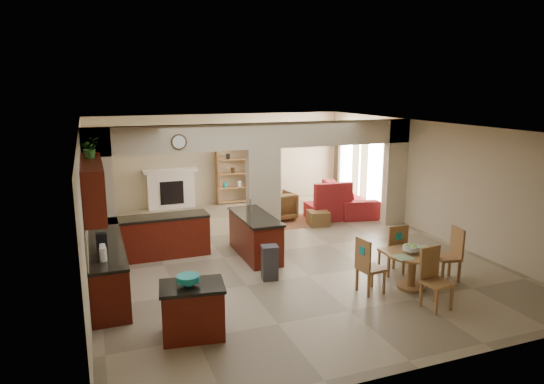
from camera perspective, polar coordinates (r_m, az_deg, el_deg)
name	(u,v)px	position (r m, az deg, el deg)	size (l,w,h in m)	color
floor	(279,251)	(11.00, 0.80, -6.93)	(10.00, 10.00, 0.00)	gray
ceiling	(279,126)	(10.42, 0.85, 7.77)	(10.00, 10.00, 0.00)	white
wall_back	(220,159)	(15.31, -6.10, 3.88)	(8.00, 8.00, 0.00)	tan
wall_front	(426,268)	(6.43, 17.67, -8.53)	(8.00, 8.00, 0.00)	tan
wall_left	(84,206)	(9.91, -21.22, -1.51)	(10.00, 10.00, 0.00)	tan
wall_right	(429,178)	(12.63, 17.95, 1.56)	(10.00, 10.00, 0.00)	tan
partition_left_pier	(99,194)	(10.89, -19.65, -0.21)	(0.60, 0.25, 2.80)	tan
partition_center_pier	(264,194)	(11.60, -1.00, -0.26)	(0.80, 0.25, 2.20)	tan
partition_right_pier	(395,172)	(13.24, 14.25, 2.25)	(0.60, 0.25, 2.80)	tan
partition_header	(263,136)	(11.38, -1.02, 6.63)	(8.00, 0.25, 0.60)	tan
kitchen_counter	(129,252)	(9.94, -16.51, -6.75)	(2.52, 3.29, 1.48)	#420C07
upper_cabinets	(93,186)	(9.02, -20.33, 0.64)	(0.35, 2.40, 0.90)	#420C07
peninsula	(255,236)	(10.56, -2.00, -5.15)	(0.70, 1.85, 0.91)	#420C07
wall_clock	(179,142)	(10.73, -10.90, 5.80)	(0.34, 0.34, 0.03)	#4B3519
rug	(291,222)	(13.29, 2.28, -3.51)	(1.60, 1.30, 0.01)	brown
fireplace	(171,188)	(14.97, -11.80, 0.44)	(1.60, 0.35, 1.20)	silver
shelving_unit	(233,175)	(15.31, -4.62, 2.01)	(1.00, 0.32, 1.80)	brown
window_a	(376,171)	(14.48, 12.15, 2.39)	(0.02, 0.90, 1.90)	white
window_b	(347,163)	(15.92, 8.84, 3.39)	(0.02, 0.90, 1.90)	white
glazed_door	(361,172)	(15.22, 10.40, 2.36)	(0.02, 0.70, 2.10)	white
drape_a_left	(387,175)	(13.97, 13.34, 1.97)	(0.10, 0.28, 2.30)	#3C1B18
drape_a_right	(364,168)	(14.96, 10.78, 2.76)	(0.10, 0.28, 2.30)	#3C1B18
drape_b_left	(356,166)	(15.38, 9.81, 3.05)	(0.10, 0.28, 2.30)	#3C1B18
drape_b_right	(337,160)	(16.41, 7.69, 3.70)	(0.10, 0.28, 2.30)	#3C1B18
ceiling_fan	(289,125)	(13.78, 2.05, 7.86)	(1.00, 1.00, 0.10)	white
kitchen_island	(193,310)	(7.42, -9.31, -13.57)	(1.02, 0.79, 0.81)	#420C07
teal_bowl	(188,281)	(7.19, -9.84, -10.24)	(0.33, 0.33, 0.16)	teal
trash_can	(270,264)	(9.34, -0.27, -8.47)	(0.29, 0.25, 0.62)	#303133
dining_table	(412,264)	(9.26, 16.18, -8.15)	(1.00, 1.00, 0.68)	brown
fruit_bowl	(411,249)	(9.14, 16.04, -6.46)	(0.30, 0.30, 0.16)	#6FB627
sofa	(348,197)	(14.66, 8.90, -0.59)	(1.05, 2.68, 0.78)	maroon
chaise	(327,211)	(13.64, 6.47, -2.25)	(1.08, 0.88, 0.43)	maroon
armchair	(278,206)	(13.43, 0.71, -1.64)	(0.83, 0.86, 0.78)	maroon
ottoman	(318,218)	(12.99, 5.46, -3.08)	(0.53, 0.53, 0.38)	maroon
plant	(90,148)	(9.24, -20.65, 4.90)	(0.34, 0.30, 0.38)	#154B14
chair_north	(394,248)	(9.79, 14.21, -6.36)	(0.43, 0.44, 1.02)	brown
chair_east	(452,252)	(9.85, 20.37, -6.65)	(0.49, 0.49, 1.02)	brown
chair_south	(434,275)	(8.59, 18.48, -9.29)	(0.47, 0.47, 1.02)	brown
chair_west	(367,264)	(8.82, 11.15, -8.29)	(0.46, 0.46, 1.02)	brown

